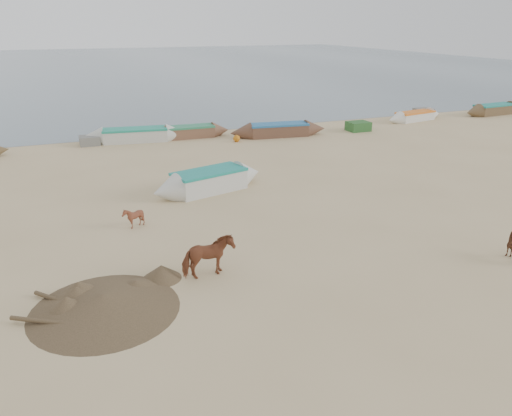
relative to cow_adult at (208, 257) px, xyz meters
The scene contains 8 objects.
ground 3.04m from the cow_adult, 30.60° to the right, with size 140.00×140.00×0.00m, color tan.
sea 80.53m from the cow_adult, 88.18° to the left, with size 160.00×160.00×0.00m, color slate.
cow_adult is the anchor object (origin of this frame).
calf_front 4.96m from the cow_adult, 107.45° to the left, with size 0.67×0.75×0.83m, color brown.
near_canoe 8.16m from the cow_adult, 72.76° to the left, with size 5.61×1.42×0.98m, color beige, non-canonical shape.
debris_pile 3.27m from the cow_adult, 166.08° to the right, with size 4.00×4.00×0.48m, color brown.
waterline_canoes 18.65m from the cow_adult, 81.24° to the left, with size 57.16×4.23×0.89m.
beach_clutter 19.17m from the cow_adult, 70.48° to the left, with size 45.20×4.27×0.64m.
Camera 1 is at (-6.27, -11.54, 7.30)m, focal length 35.00 mm.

